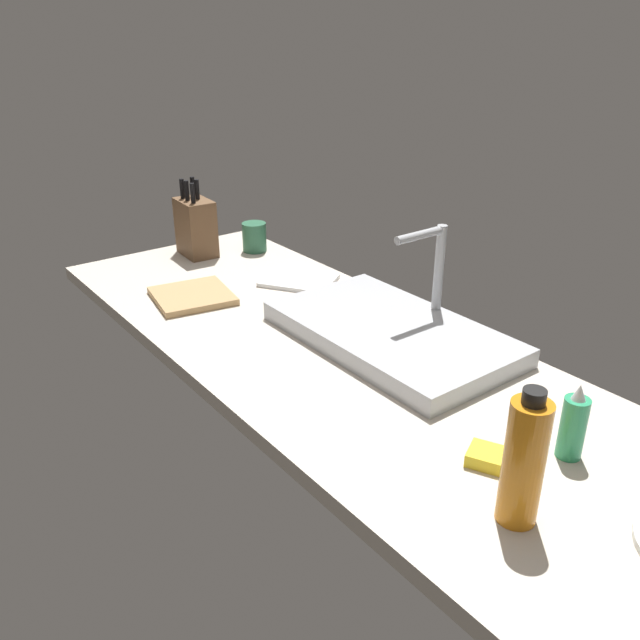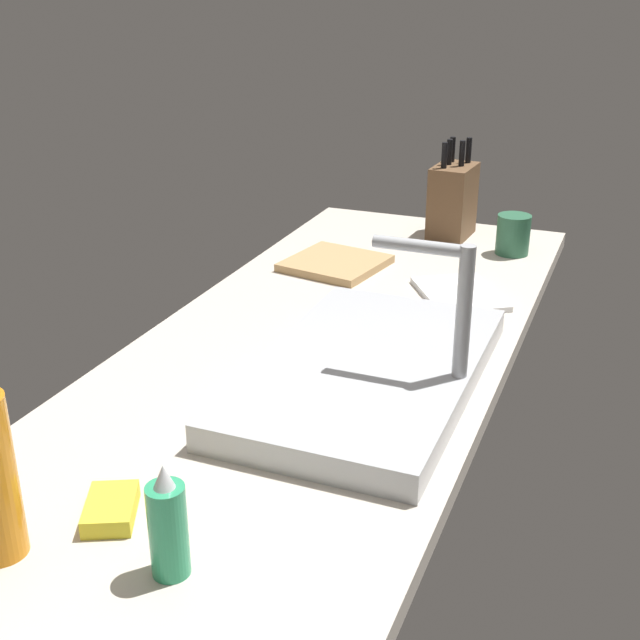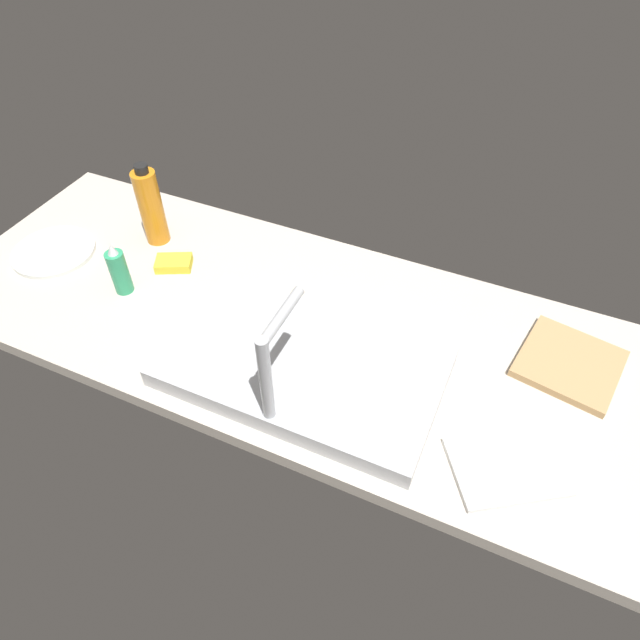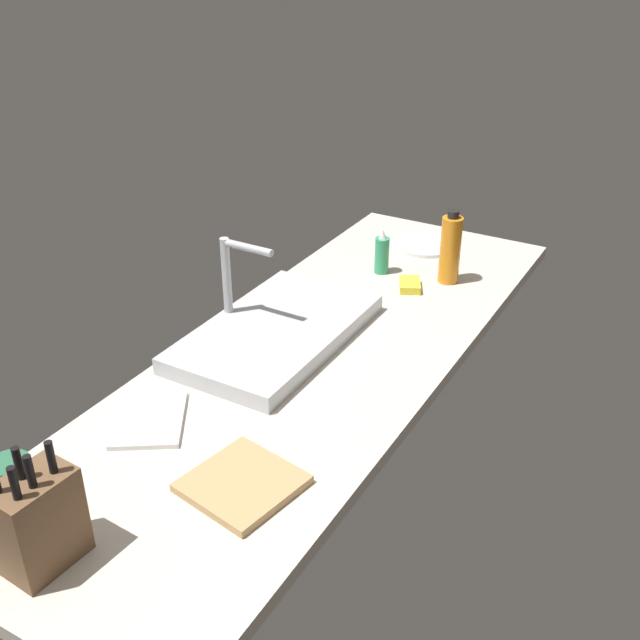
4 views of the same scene
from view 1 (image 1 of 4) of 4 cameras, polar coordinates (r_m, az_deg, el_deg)
The scene contains 10 objects.
countertop_slab at distance 148.94cm, azimuth 2.42°, elevation -3.71°, with size 194.68×65.18×3.50cm, color beige.
sink_basin at distance 154.17cm, azimuth 6.22°, elevation -1.12°, with size 58.25×33.59×4.54cm, color #B7BABF.
faucet at distance 157.62cm, azimuth 9.96°, elevation 4.48°, with size 5.50×15.70×25.76cm.
knife_block at distance 213.44cm, azimuth -10.84°, elevation 8.03°, with size 14.26×9.99×24.21cm.
cutting_board at distance 180.77cm, azimuth -11.12°, elevation 2.08°, with size 20.06×19.91×1.80cm, color tan.
soap_bottle at distance 120.71cm, azimuth 21.30°, elevation -8.61°, with size 4.44×4.44×14.26cm.
water_bottle at distance 101.76cm, azimuth 17.43°, elevation -11.73°, with size 6.19×6.19×22.71cm.
dish_towel at distance 189.15cm, azimuth -1.86°, elevation 3.49°, with size 20.18×15.01×1.20cm, color white.
coffee_mug at distance 215.76cm, azimuth -5.77°, elevation 7.25°, with size 7.84×7.84×9.42cm, color #2D6647.
dish_sponge at distance 117.27cm, azimuth 15.05°, elevation -11.68°, with size 9.00×6.00×2.40cm, color yellow.
Camera 1 is at (100.32, -84.16, 72.73)cm, focal length 36.52 mm.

